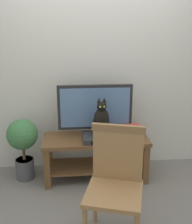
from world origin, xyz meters
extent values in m
plane|color=slate|center=(0.00, 0.00, 0.00)|extent=(12.00, 12.00, 0.00)
cube|color=beige|center=(0.00, 0.92, 1.40)|extent=(7.00, 0.12, 2.80)
cube|color=brown|center=(-0.02, 0.50, 0.51)|extent=(1.25, 0.51, 0.04)
cube|color=brown|center=(-0.60, 0.30, 0.24)|extent=(0.07, 0.07, 0.49)
cube|color=brown|center=(0.56, 0.30, 0.24)|extent=(0.07, 0.07, 0.49)
cube|color=brown|center=(-0.60, 0.70, 0.24)|extent=(0.07, 0.07, 0.49)
cube|color=brown|center=(0.56, 0.70, 0.24)|extent=(0.07, 0.07, 0.49)
cube|color=brown|center=(-0.02, 0.50, 0.16)|extent=(1.15, 0.43, 0.02)
cube|color=black|center=(-0.02, 0.57, 0.55)|extent=(0.30, 0.20, 0.03)
cube|color=black|center=(-0.02, 0.57, 0.59)|extent=(0.06, 0.04, 0.06)
cube|color=black|center=(-0.02, 0.57, 0.89)|extent=(0.89, 0.05, 0.54)
cube|color=#4C6B93|center=(-0.02, 0.54, 0.89)|extent=(0.82, 0.01, 0.47)
sphere|color=#2672F2|center=(0.41, 0.54, 0.64)|extent=(0.01, 0.01, 0.01)
cube|color=#2D2D30|center=(0.04, 0.40, 0.56)|extent=(0.43, 0.27, 0.06)
cube|color=black|center=(0.04, 0.26, 0.56)|extent=(0.26, 0.01, 0.03)
ellipsoid|color=black|center=(0.04, 0.40, 0.73)|extent=(0.20, 0.22, 0.27)
ellipsoid|color=black|center=(0.04, 0.37, 0.82)|extent=(0.17, 0.15, 0.25)
sphere|color=black|center=(0.04, 0.36, 0.96)|extent=(0.11, 0.11, 0.11)
cone|color=black|center=(0.01, 0.36, 1.03)|extent=(0.05, 0.05, 0.06)
cone|color=black|center=(0.07, 0.36, 1.03)|extent=(0.05, 0.05, 0.06)
sphere|color=#B2C64C|center=(0.01, 0.31, 0.97)|extent=(0.02, 0.02, 0.02)
sphere|color=#B2C64C|center=(0.06, 0.31, 0.97)|extent=(0.02, 0.02, 0.02)
cylinder|color=black|center=(0.10, 0.32, 0.62)|extent=(0.06, 0.18, 0.04)
cylinder|color=olive|center=(-0.10, -0.32, 0.22)|extent=(0.04, 0.04, 0.45)
cylinder|color=olive|center=(0.29, -0.44, 0.22)|extent=(0.04, 0.04, 0.45)
cube|color=olive|center=(0.04, -0.58, 0.47)|extent=(0.58, 0.58, 0.04)
cube|color=olive|center=(0.10, -0.37, 0.75)|extent=(0.43, 0.16, 0.52)
cube|color=brown|center=(0.10, -0.37, 0.97)|extent=(0.46, 0.18, 0.06)
cube|color=olive|center=(0.42, 0.47, 0.55)|extent=(0.19, 0.15, 0.04)
cube|color=#33477A|center=(0.41, 0.47, 0.59)|extent=(0.25, 0.15, 0.04)
cube|color=#38664C|center=(0.41, 0.46, 0.63)|extent=(0.18, 0.16, 0.04)
cube|color=#B2332D|center=(0.41, 0.45, 0.67)|extent=(0.23, 0.17, 0.03)
cylinder|color=#47474C|center=(-0.89, 0.56, 0.13)|extent=(0.22, 0.22, 0.25)
cylinder|color=#332319|center=(-0.89, 0.56, 0.24)|extent=(0.21, 0.21, 0.02)
cylinder|color=#4C3823|center=(-0.89, 0.56, 0.34)|extent=(0.04, 0.04, 0.18)
sphere|color=#386B3D|center=(-0.89, 0.56, 0.58)|extent=(0.37, 0.37, 0.37)
camera|label=1|loc=(-0.30, -2.56, 1.81)|focal=44.27mm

